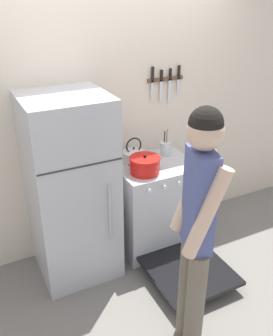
{
  "coord_description": "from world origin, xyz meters",
  "views": [
    {
      "loc": [
        -1.26,
        -3.05,
        2.4
      ],
      "look_at": [
        0.04,
        -0.46,
        0.96
      ],
      "focal_mm": 40.0,
      "sensor_mm": 36.0,
      "label": 1
    }
  ],
  "objects_px": {
    "stove_range": "(156,206)",
    "dutch_oven_pot": "(145,165)",
    "utensil_jar": "(165,148)",
    "person": "(197,227)",
    "refrigerator": "(72,190)",
    "tea_kettle": "(134,155)"
  },
  "relations": [
    {
      "from": "stove_range",
      "to": "person",
      "type": "xyz_separation_m",
      "value": [
        -0.36,
        -1.15,
        0.59
      ]
    },
    {
      "from": "dutch_oven_pot",
      "to": "person",
      "type": "distance_m",
      "value": 1.08
    },
    {
      "from": "refrigerator",
      "to": "utensil_jar",
      "type": "xyz_separation_m",
      "value": [
        1.01,
        0.15,
        0.13
      ]
    },
    {
      "from": "refrigerator",
      "to": "person",
      "type": "xyz_separation_m",
      "value": [
        0.46,
        -1.17,
        0.21
      ]
    },
    {
      "from": "utensil_jar",
      "to": "person",
      "type": "height_order",
      "value": "person"
    },
    {
      "from": "tea_kettle",
      "to": "refrigerator",
      "type": "bearing_deg",
      "value": -168.01
    },
    {
      "from": "stove_range",
      "to": "dutch_oven_pot",
      "type": "xyz_separation_m",
      "value": [
        -0.17,
        -0.08,
        0.52
      ]
    },
    {
      "from": "refrigerator",
      "to": "dutch_oven_pot",
      "type": "height_order",
      "value": "refrigerator"
    },
    {
      "from": "refrigerator",
      "to": "utensil_jar",
      "type": "distance_m",
      "value": 1.03
    },
    {
      "from": "refrigerator",
      "to": "stove_range",
      "type": "distance_m",
      "value": 0.9
    },
    {
      "from": "dutch_oven_pot",
      "to": "utensil_jar",
      "type": "height_order",
      "value": "utensil_jar"
    },
    {
      "from": "dutch_oven_pot",
      "to": "tea_kettle",
      "type": "bearing_deg",
      "value": 86.93
    },
    {
      "from": "refrigerator",
      "to": "stove_range",
      "type": "xyz_separation_m",
      "value": [
        0.82,
        -0.02,
        -0.38
      ]
    },
    {
      "from": "refrigerator",
      "to": "dutch_oven_pot",
      "type": "xyz_separation_m",
      "value": [
        0.65,
        -0.1,
        0.14
      ]
    },
    {
      "from": "stove_range",
      "to": "dutch_oven_pot",
      "type": "relative_size",
      "value": 4.17
    },
    {
      "from": "dutch_oven_pot",
      "to": "tea_kettle",
      "type": "distance_m",
      "value": 0.24
    },
    {
      "from": "utensil_jar",
      "to": "person",
      "type": "distance_m",
      "value": 1.43
    },
    {
      "from": "refrigerator",
      "to": "tea_kettle",
      "type": "bearing_deg",
      "value": 11.99
    },
    {
      "from": "tea_kettle",
      "to": "person",
      "type": "bearing_deg",
      "value": -98.98
    },
    {
      "from": "dutch_oven_pot",
      "to": "tea_kettle",
      "type": "relative_size",
      "value": 1.22
    },
    {
      "from": "dutch_oven_pot",
      "to": "utensil_jar",
      "type": "bearing_deg",
      "value": 35.21
    },
    {
      "from": "stove_range",
      "to": "tea_kettle",
      "type": "xyz_separation_m",
      "value": [
        -0.15,
        0.16,
        0.52
      ]
    }
  ]
}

